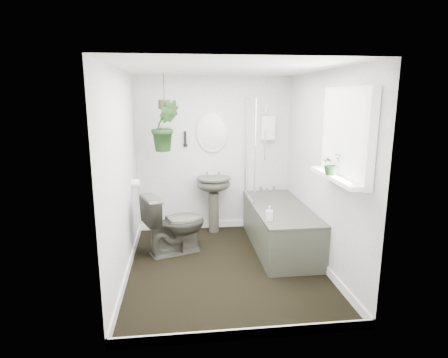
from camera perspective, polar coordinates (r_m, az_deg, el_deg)
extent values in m
cube|color=black|center=(4.64, 0.23, -13.29)|extent=(2.30, 2.80, 0.02)
cube|color=white|center=(4.19, 0.25, 16.61)|extent=(2.30, 2.80, 0.02)
cube|color=silver|center=(5.65, -1.52, 3.76)|extent=(2.30, 0.02, 2.30)
cube|color=silver|center=(2.91, 3.64, -4.72)|extent=(2.30, 0.02, 2.30)
cube|color=silver|center=(4.28, -15.35, 0.47)|extent=(0.02, 2.80, 2.30)
cube|color=silver|center=(4.55, 14.89, 1.20)|extent=(0.02, 2.80, 2.30)
cube|color=white|center=(4.62, 0.23, -12.62)|extent=(2.30, 2.80, 0.10)
cube|color=white|center=(5.66, 6.69, 7.78)|extent=(0.20, 0.10, 0.35)
ellipsoid|color=beige|center=(5.56, -1.79, 7.26)|extent=(0.46, 0.03, 0.62)
cylinder|color=black|center=(5.54, -5.93, 6.14)|extent=(0.04, 0.04, 0.22)
cylinder|color=white|center=(5.01, -13.36, -0.64)|extent=(0.11, 0.11, 0.11)
cube|color=white|center=(3.82, 18.17, 6.46)|extent=(0.08, 1.00, 0.90)
cube|color=white|center=(3.85, 16.80, 0.27)|extent=(0.18, 1.00, 0.04)
cube|color=white|center=(3.80, 17.55, 6.48)|extent=(0.01, 0.86, 0.76)
imported|color=#3E3D34|center=(4.91, -7.50, -6.69)|extent=(0.90, 0.71, 0.81)
imported|color=black|center=(3.85, 16.00, 2.25)|extent=(0.24, 0.23, 0.22)
imported|color=black|center=(5.11, -8.97, 8.00)|extent=(0.41, 0.34, 0.68)
imported|color=black|center=(4.43, 6.91, -5.22)|extent=(0.10, 0.10, 0.18)
cylinder|color=#362D1C|center=(5.10, -9.08, 11.15)|extent=(0.16, 0.16, 0.12)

